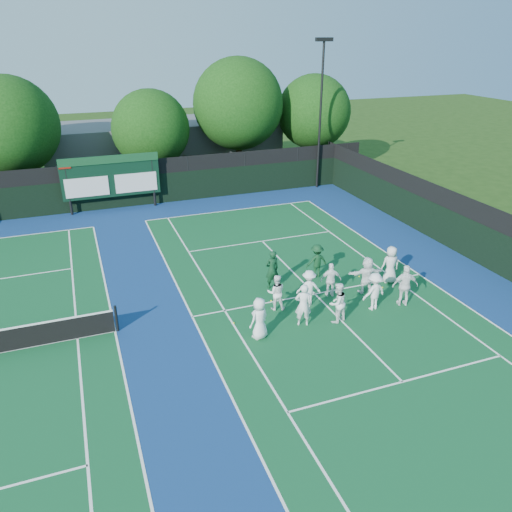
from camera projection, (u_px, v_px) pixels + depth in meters
name	position (u px, v px, depth m)	size (l,w,h in m)	color
ground	(325.00, 305.00, 20.95)	(120.00, 120.00, 0.00)	#1F3C10
court_apron	(180.00, 319.00, 19.90)	(34.00, 32.00, 0.01)	navy
near_court	(315.00, 294.00, 21.80)	(11.05, 23.85, 0.01)	#104F27
back_fence	(128.00, 186.00, 32.15)	(34.00, 0.08, 3.00)	black
divider_fence_right	(483.00, 238.00, 24.11)	(0.08, 32.00, 3.00)	black
scoreboard	(111.00, 177.00, 31.13)	(6.00, 0.21, 3.55)	black
clubhouse	(165.00, 147.00, 39.99)	(18.00, 6.00, 4.00)	#5B5B60
light_pole_right	(321.00, 98.00, 34.15)	(1.20, 0.30, 10.12)	black
tree_b	(12.00, 128.00, 31.71)	(6.26, 6.26, 8.16)	#311F0D
tree_c	(153.00, 131.00, 34.84)	(5.38, 5.38, 6.99)	#311F0D
tree_d	(240.00, 106.00, 36.33)	(6.55, 6.55, 8.95)	#311F0D
tree_e	(315.00, 114.00, 38.63)	(5.63, 5.63, 7.63)	#311F0D
tennis_ball_0	(234.00, 323.00, 19.59)	(0.07, 0.07, 0.07)	yellow
tennis_ball_1	(382.00, 287.00, 22.30)	(0.07, 0.07, 0.07)	yellow
tennis_ball_3	(271.00, 301.00, 21.21)	(0.07, 0.07, 0.07)	yellow
tennis_ball_5	(359.00, 276.00, 23.30)	(0.07, 0.07, 0.07)	yellow
player_front_0	(259.00, 318.00, 18.39)	(0.81, 0.53, 1.66)	white
player_front_1	(303.00, 305.00, 19.18)	(0.65, 0.43, 1.78)	white
player_front_2	(337.00, 303.00, 19.44)	(0.81, 0.63, 1.67)	white
player_front_3	(374.00, 291.00, 20.33)	(1.05, 0.60, 1.63)	white
player_front_4	(405.00, 286.00, 20.59)	(1.07, 0.45, 1.82)	white
player_back_0	(276.00, 292.00, 20.34)	(0.75, 0.59, 1.55)	white
player_back_1	(309.00, 288.00, 20.69)	(1.01, 0.58, 1.56)	white
player_back_2	(331.00, 280.00, 21.36)	(0.91, 0.38, 1.55)	white
player_back_3	(367.00, 275.00, 21.63)	(1.56, 0.50, 1.68)	white
player_back_4	(390.00, 265.00, 22.52)	(0.85, 0.56, 1.75)	silver
coach_left	(272.00, 270.00, 22.01)	(0.65, 0.43, 1.79)	#0E351C
coach_right	(317.00, 261.00, 23.02)	(1.04, 0.60, 1.62)	#0F391C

